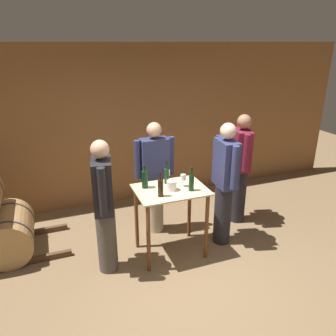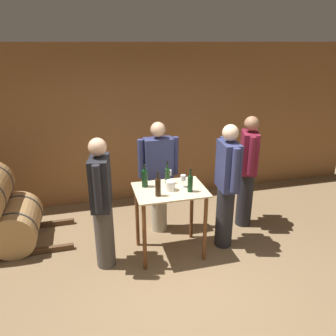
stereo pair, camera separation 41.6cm
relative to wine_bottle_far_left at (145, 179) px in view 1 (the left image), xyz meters
The scene contains 14 objects.
ground_plane 1.41m from the wine_bottle_far_left, 72.91° to the right, with size 14.00×14.00×0.00m, color brown.
back_wall 1.71m from the wine_bottle_far_left, 80.80° to the left, with size 8.40×0.05×2.70m.
tasting_table 0.47m from the wine_bottle_far_left, 27.67° to the right, with size 0.91×0.66×0.95m.
wine_bottle_far_left is the anchor object (origin of this frame).
wine_bottle_left 0.32m from the wine_bottle_far_left, 70.97° to the right, with size 0.07×0.07×0.32m.
wine_bottle_center 0.31m from the wine_bottle_far_left, ahead, with size 0.06×0.06×0.30m.
wine_bottle_right 0.59m from the wine_bottle_far_left, 28.88° to the right, with size 0.07×0.07×0.31m.
wine_glass_near_left 0.38m from the wine_bottle_far_left, 17.73° to the left, with size 0.06×0.06×0.15m.
wine_glass_near_center 0.49m from the wine_bottle_far_left, 15.68° to the right, with size 0.07×0.07×0.16m.
ice_bucket 0.35m from the wine_bottle_far_left, 32.87° to the right, with size 0.12×0.12×0.13m.
person_host 1.10m from the wine_bottle_far_left, ahead, with size 0.25×0.59×1.74m.
person_visitor_with_scarf 0.63m from the wine_bottle_far_left, 159.83° to the right, with size 0.29×0.58×1.70m.
person_visitor_bearded 0.58m from the wine_bottle_far_left, 58.30° to the left, with size 0.59×0.24×1.68m.
person_visitor_near_door 1.64m from the wine_bottle_far_left, ahead, with size 0.34×0.56×1.73m.
Camera 1 is at (-1.34, -2.81, 2.70)m, focal length 35.00 mm.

